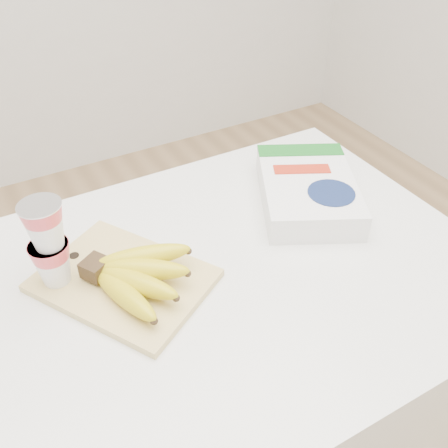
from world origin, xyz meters
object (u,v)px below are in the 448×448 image
at_px(yogurt_stack, 48,242).
at_px(cereal_box, 308,190).
at_px(table, 201,407).
at_px(cutting_board, 124,280).
at_px(bananas, 135,275).

bearing_deg(yogurt_stack, cereal_box, -0.81).
distance_m(table, cereal_box, 0.60).
xyz_separation_m(table, cereal_box, (0.35, 0.11, 0.48)).
relative_size(cutting_board, yogurt_stack, 1.77).
bearing_deg(bananas, table, -14.36).
distance_m(cutting_board, cereal_box, 0.47).
bearing_deg(table, cutting_board, 153.16).
distance_m(yogurt_stack, cereal_box, 0.58).
bearing_deg(cutting_board, bananas, -99.01).
height_order(cutting_board, cereal_box, cereal_box).
height_order(cutting_board, bananas, bananas).
relative_size(bananas, yogurt_stack, 1.20).
bearing_deg(cutting_board, cereal_box, -25.67).
bearing_deg(cereal_box, table, -136.13).
xyz_separation_m(cutting_board, cereal_box, (0.47, 0.05, 0.03)).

